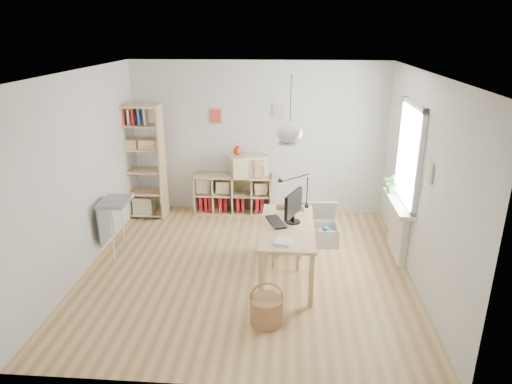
# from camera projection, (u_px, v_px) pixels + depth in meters

# --- Properties ---
(ground) EXTENTS (4.50, 4.50, 0.00)m
(ground) POSITION_uv_depth(u_px,v_px,m) (247.00, 269.00, 6.45)
(ground) COLOR tan
(ground) RESTS_ON ground
(room_shell) EXTENTS (4.50, 4.50, 4.50)m
(room_shell) POSITION_uv_depth(u_px,v_px,m) (290.00, 133.00, 5.59)
(room_shell) COLOR white
(room_shell) RESTS_ON ground
(window_unit) EXTENTS (0.07, 1.16, 1.46)m
(window_unit) POSITION_uv_depth(u_px,v_px,m) (410.00, 155.00, 6.33)
(window_unit) COLOR white
(window_unit) RESTS_ON ground
(radiator) EXTENTS (0.10, 0.80, 0.80)m
(radiator) POSITION_uv_depth(u_px,v_px,m) (399.00, 230.00, 6.72)
(radiator) COLOR white
(radiator) RESTS_ON ground
(windowsill) EXTENTS (0.22, 1.20, 0.06)m
(windowsill) POSITION_uv_depth(u_px,v_px,m) (398.00, 203.00, 6.58)
(windowsill) COLOR white
(windowsill) RESTS_ON radiator
(desk) EXTENTS (0.70, 1.50, 0.75)m
(desk) POSITION_uv_depth(u_px,v_px,m) (287.00, 232.00, 6.05)
(desk) COLOR #DDAB7F
(desk) RESTS_ON ground
(cube_shelf) EXTENTS (1.40, 0.38, 0.72)m
(cube_shelf) POSITION_uv_depth(u_px,v_px,m) (232.00, 197.00, 8.33)
(cube_shelf) COLOR tan
(cube_shelf) RESTS_ON ground
(tall_bookshelf) EXTENTS (0.80, 0.38, 2.00)m
(tall_bookshelf) POSITION_uv_depth(u_px,v_px,m) (140.00, 157.00, 7.91)
(tall_bookshelf) COLOR #DDAB7F
(tall_bookshelf) RESTS_ON ground
(side_table) EXTENTS (0.40, 0.55, 0.85)m
(side_table) POSITION_uv_depth(u_px,v_px,m) (111.00, 212.00, 6.69)
(side_table) COLOR gray
(side_table) RESTS_ON ground
(chair) EXTENTS (0.46, 0.46, 0.83)m
(chair) POSITION_uv_depth(u_px,v_px,m) (288.00, 232.00, 6.49)
(chair) COLOR gray
(chair) RESTS_ON ground
(wicker_basket) EXTENTS (0.39, 0.38, 0.53)m
(wicker_basket) POSITION_uv_depth(u_px,v_px,m) (267.00, 310.00, 5.22)
(wicker_basket) COLOR #996E45
(wicker_basket) RESTS_ON ground
(storage_chest) EXTENTS (0.59, 0.66, 0.60)m
(storage_chest) POSITION_uv_depth(u_px,v_px,m) (320.00, 230.00, 7.20)
(storage_chest) COLOR beige
(storage_chest) RESTS_ON ground
(monitor) EXTENTS (0.24, 0.48, 0.43)m
(monitor) POSITION_uv_depth(u_px,v_px,m) (293.00, 205.00, 6.04)
(monitor) COLOR black
(monitor) RESTS_ON desk
(keyboard) EXTENTS (0.31, 0.47, 0.02)m
(keyboard) POSITION_uv_depth(u_px,v_px,m) (276.00, 222.00, 6.11)
(keyboard) COLOR black
(keyboard) RESTS_ON desk
(task_lamp) EXTENTS (0.46, 0.17, 0.49)m
(task_lamp) POSITION_uv_depth(u_px,v_px,m) (292.00, 187.00, 6.47)
(task_lamp) COLOR black
(task_lamp) RESTS_ON desk
(yarn_ball) EXTENTS (0.13, 0.13, 0.13)m
(yarn_ball) POSITION_uv_depth(u_px,v_px,m) (294.00, 209.00, 6.39)
(yarn_ball) COLOR #4E0A10
(yarn_ball) RESTS_ON desk
(paper_tray) EXTENTS (0.27, 0.30, 0.03)m
(paper_tray) POSITION_uv_depth(u_px,v_px,m) (284.00, 241.00, 5.56)
(paper_tray) COLOR white
(paper_tray) RESTS_ON desk
(drawer_chest) EXTENTS (0.72, 0.54, 0.37)m
(drawer_chest) POSITION_uv_depth(u_px,v_px,m) (248.00, 166.00, 8.07)
(drawer_chest) COLOR tan
(drawer_chest) RESTS_ON cube_shelf
(red_vase) EXTENTS (0.14, 0.14, 0.17)m
(red_vase) POSITION_uv_depth(u_px,v_px,m) (238.00, 151.00, 7.99)
(red_vase) COLOR #AC220E
(red_vase) RESTS_ON drawer_chest
(potted_plant) EXTENTS (0.34, 0.32, 0.32)m
(potted_plant) POSITION_uv_depth(u_px,v_px,m) (393.00, 183.00, 6.85)
(potted_plant) COLOR #2C6A27
(potted_plant) RESTS_ON windowsill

